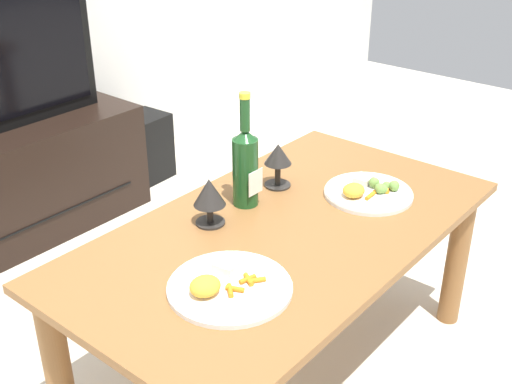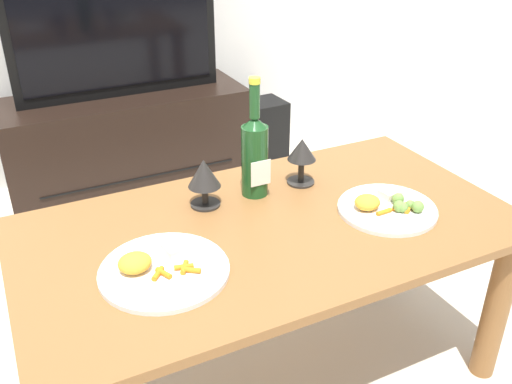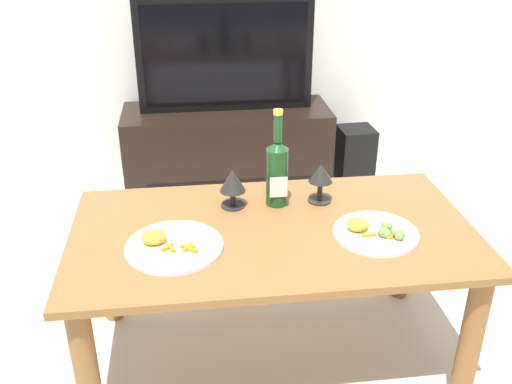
% 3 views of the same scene
% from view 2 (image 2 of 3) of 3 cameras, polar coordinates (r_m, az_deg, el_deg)
% --- Properties ---
extents(ground_plane, '(6.40, 6.40, 0.00)m').
position_cam_2_polar(ground_plane, '(1.77, 1.26, -17.64)').
color(ground_plane, beige).
extents(dining_table, '(1.28, 0.70, 0.51)m').
position_cam_2_polar(dining_table, '(1.50, 1.43, -6.25)').
color(dining_table, brown).
rests_on(dining_table, ground_plane).
extents(tv_stand, '(1.10, 0.41, 0.47)m').
position_cam_2_polar(tv_stand, '(2.71, -12.87, 4.91)').
color(tv_stand, black).
rests_on(tv_stand, ground_plane).
extents(tv_screen, '(0.90, 0.05, 0.59)m').
position_cam_2_polar(tv_screen, '(2.55, -14.16, 15.83)').
color(tv_screen, black).
rests_on(tv_screen, tv_stand).
extents(floor_speaker, '(0.20, 0.20, 0.32)m').
position_cam_2_polar(floor_speaker, '(2.97, 0.92, 6.25)').
color(floor_speaker, black).
rests_on(floor_speaker, ground_plane).
extents(wine_bottle, '(0.07, 0.08, 0.34)m').
position_cam_2_polar(wine_bottle, '(1.54, -0.13, 4.05)').
color(wine_bottle, '#19471E').
rests_on(wine_bottle, dining_table).
extents(goblet_left, '(0.09, 0.09, 0.14)m').
position_cam_2_polar(goblet_left, '(1.50, -5.29, 1.67)').
color(goblet_left, black).
rests_on(goblet_left, dining_table).
extents(goblet_right, '(0.08, 0.08, 0.14)m').
position_cam_2_polar(goblet_right, '(1.62, 4.67, 3.99)').
color(goblet_right, black).
rests_on(goblet_right, dining_table).
extents(dinner_plate_left, '(0.29, 0.29, 0.05)m').
position_cam_2_polar(dinner_plate_left, '(1.29, -9.53, -7.64)').
color(dinner_plate_left, white).
rests_on(dinner_plate_left, dining_table).
extents(dinner_plate_right, '(0.26, 0.26, 0.05)m').
position_cam_2_polar(dinner_plate_right, '(1.54, 13.15, -1.50)').
color(dinner_plate_right, white).
rests_on(dinner_plate_right, dining_table).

